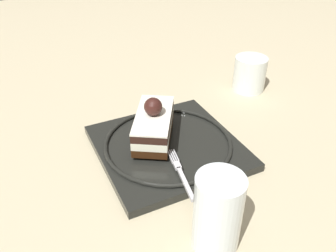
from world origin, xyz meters
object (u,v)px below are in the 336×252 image
object	(u,v)px
dessert_plate	(168,146)
drink_glass_far	(217,217)
cake_slice	(154,124)
fork	(180,172)
drink_glass_near	(249,76)

from	to	relation	value
dessert_plate	drink_glass_far	xyz separation A→B (m)	(-0.06, -0.19, 0.04)
dessert_plate	cake_slice	distance (m)	0.05
fork	drink_glass_far	xyz separation A→B (m)	(-0.03, -0.11, 0.02)
fork	dessert_plate	bearing A→B (deg)	68.98
dessert_plate	drink_glass_near	world-z (taller)	drink_glass_near
drink_glass_far	fork	bearing A→B (deg)	77.04
cake_slice	drink_glass_far	bearing A→B (deg)	-101.44
dessert_plate	cake_slice	xyz separation A→B (m)	(-0.01, 0.02, 0.04)
cake_slice	drink_glass_near	xyz separation A→B (m)	(0.28, 0.06, -0.01)
dessert_plate	drink_glass_near	xyz separation A→B (m)	(0.27, 0.09, 0.02)
drink_glass_near	cake_slice	bearing A→B (deg)	-167.37
dessert_plate	cake_slice	world-z (taller)	cake_slice
cake_slice	fork	xyz separation A→B (m)	(-0.02, -0.10, -0.02)
dessert_plate	drink_glass_far	world-z (taller)	drink_glass_far
drink_glass_far	cake_slice	bearing A→B (deg)	78.56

